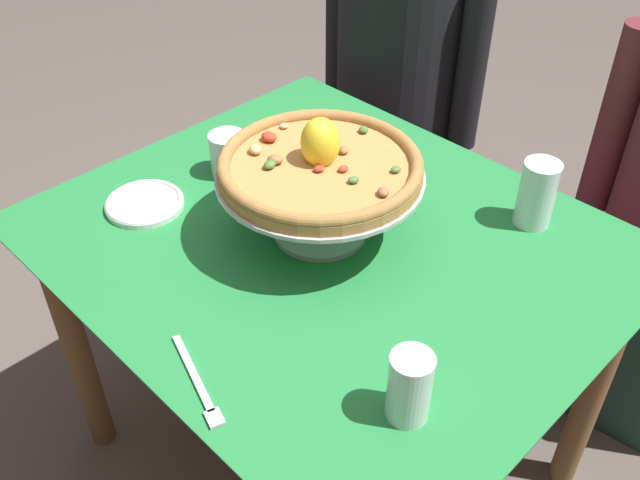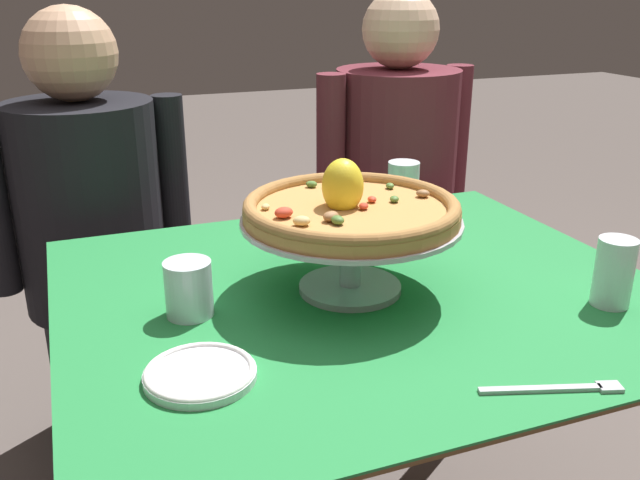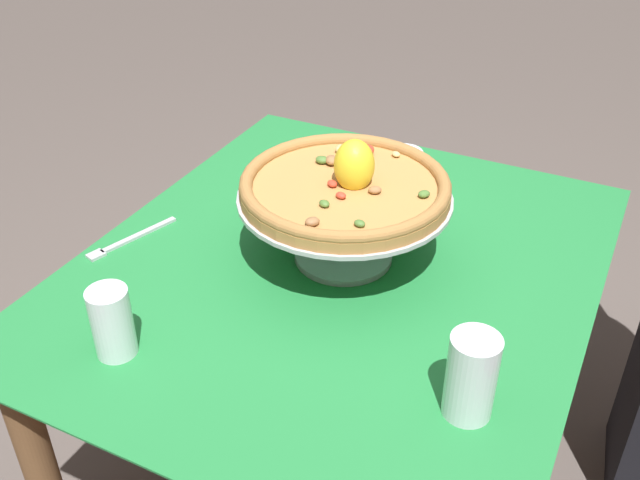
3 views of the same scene
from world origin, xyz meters
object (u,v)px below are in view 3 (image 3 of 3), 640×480
Objects in this scene: water_glass_side_left at (403,174)px; water_glass_front_right at (113,326)px; pizza_stand at (345,214)px; dinner_fork at (128,240)px; pizza at (346,185)px; side_plate at (324,163)px; water_glass_back_right at (470,381)px.

water_glass_front_right reaches higher than water_glass_side_left.
pizza_stand reaches higher than dinner_fork.
water_glass_front_right is (0.68, -0.22, 0.01)m from water_glass_side_left.
pizza reaches higher than side_plate.
dinner_fork is at bearing -70.87° from pizza.
water_glass_side_left is at bearing 178.64° from pizza_stand.
pizza is at bearing 148.97° from pizza_stand.
pizza_stand reaches higher than water_glass_front_right.
water_glass_back_right is 0.86× the size of side_plate.
water_glass_back_right is 1.14× the size of water_glass_front_right.
water_glass_side_left is 0.21m from side_plate.
side_plate is 0.82× the size of dinner_fork.
water_glass_side_left is at bearing 82.86° from side_plate.
pizza_stand is 0.38m from side_plate.
pizza_stand is at bearing -31.03° from pizza.
pizza is 1.94× the size of dinner_fork.
pizza is 2.36× the size of side_plate.
dinner_fork is at bearing -143.97° from water_glass_front_right.
pizza_stand and water_glass_back_right have the same top height.
pizza is 0.31m from water_glass_side_left.
side_plate is (-0.31, -0.20, -0.09)m from pizza_stand.
side_plate is at bearing -147.80° from pizza.
side_plate is at bearing -138.51° from water_glass_back_right.
side_plate is at bearing 178.55° from water_glass_front_right.
water_glass_back_right is (0.27, 0.32, -0.04)m from pizza_stand.
water_glass_side_left is (-0.29, 0.01, -0.06)m from pizza_stand.
water_glass_side_left is 0.72m from water_glass_front_right.
pizza is at bearing 32.20° from side_plate.
water_glass_front_right reaches higher than side_plate.
pizza_stand is at bearing 32.00° from side_plate.
pizza is 3.13× the size of water_glass_front_right.
pizza_stand is 0.45m from water_glass_front_right.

